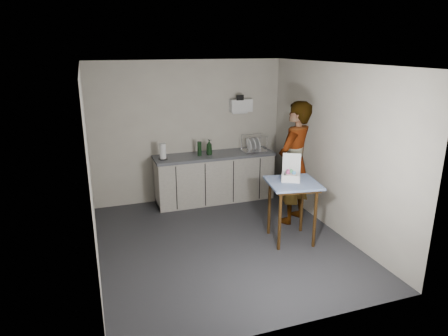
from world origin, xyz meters
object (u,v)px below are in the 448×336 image
object	(u,v)px
standing_man	(294,163)
paper_towel	(163,152)
soap_bottle	(209,147)
soda_can	(209,151)
bakery_box	(291,174)
kitchen_counter	(215,179)
dark_bottle	(199,149)
side_table	(293,190)
dish_rack	(254,148)

from	to	relation	value
standing_man	paper_towel	world-z (taller)	standing_man
soap_bottle	soda_can	size ratio (longest dim) A/B	2.28
soda_can	paper_towel	size ratio (longest dim) A/B	0.44
paper_towel	bakery_box	world-z (taller)	bakery_box
kitchen_counter	standing_man	distance (m)	1.71
standing_man	dark_bottle	xyz separation A→B (m)	(-1.24, 1.28, 0.03)
soap_bottle	paper_towel	size ratio (longest dim) A/B	1.00
bakery_box	soda_can	bearing A→B (deg)	140.80
side_table	dish_rack	size ratio (longest dim) A/B	2.09
side_table	soda_can	xyz separation A→B (m)	(-0.70, 1.94, 0.16)
soda_can	paper_towel	xyz separation A→B (m)	(-0.85, -0.04, 0.07)
kitchen_counter	dish_rack	bearing A→B (deg)	-3.32
standing_man	paper_towel	bearing A→B (deg)	-67.32
standing_man	dark_bottle	size ratio (longest dim) A/B	7.70
soap_bottle	dark_bottle	xyz separation A→B (m)	(-0.19, -0.00, -0.01)
side_table	dark_bottle	xyz separation A→B (m)	(-0.88, 1.92, 0.23)
soap_bottle	standing_man	bearing A→B (deg)	-50.59
kitchen_counter	standing_man	bearing A→B (deg)	-53.82
side_table	soda_can	size ratio (longest dim) A/B	7.46
soap_bottle	side_table	bearing A→B (deg)	-70.24
kitchen_counter	dish_rack	world-z (taller)	dish_rack
dark_bottle	paper_towel	distance (m)	0.68
kitchen_counter	dark_bottle	bearing A→B (deg)	-176.76
kitchen_counter	bakery_box	distance (m)	2.02
standing_man	soda_can	world-z (taller)	standing_man
soap_bottle	soda_can	bearing A→B (deg)	125.40
side_table	bakery_box	distance (m)	0.23
standing_man	soap_bottle	distance (m)	1.66
paper_towel	bakery_box	distance (m)	2.38
dark_bottle	dish_rack	world-z (taller)	dish_rack
standing_man	dark_bottle	distance (m)	1.78
soda_can	dish_rack	distance (m)	0.88
dish_rack	bakery_box	distance (m)	1.80
bakery_box	soap_bottle	bearing A→B (deg)	140.68
bakery_box	dish_rack	bearing A→B (deg)	114.18
dark_bottle	side_table	bearing A→B (deg)	-65.48
standing_man	soda_can	xyz separation A→B (m)	(-1.06, 1.30, -0.03)
side_table	paper_towel	size ratio (longest dim) A/B	3.26
dish_rack	dark_bottle	bearing A→B (deg)	178.48
dark_bottle	dish_rack	xyz separation A→B (m)	(1.06, -0.03, -0.06)
soda_can	standing_man	bearing A→B (deg)	-50.63
paper_towel	bakery_box	size ratio (longest dim) A/B	0.76
soda_can	dark_bottle	bearing A→B (deg)	-174.95
side_table	soda_can	world-z (taller)	soda_can
bakery_box	dark_bottle	bearing A→B (deg)	145.60
kitchen_counter	dark_bottle	distance (m)	0.68
paper_towel	dark_bottle	bearing A→B (deg)	2.47
side_table	dark_bottle	world-z (taller)	dark_bottle
paper_towel	dish_rack	distance (m)	1.74
standing_man	bakery_box	world-z (taller)	standing_man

